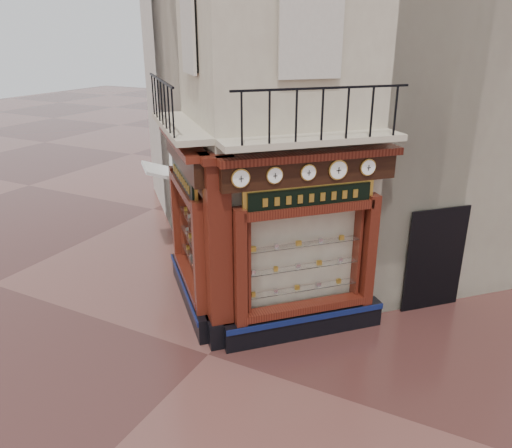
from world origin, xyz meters
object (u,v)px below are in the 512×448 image
Objects in this scene: signboard_right at (310,197)px; clock_d at (338,170)px; clock_c at (308,172)px; clock_b at (275,175)px; clock_a at (241,178)px; awning at (164,252)px; signboard_left at (184,178)px; corner_pilaster at (219,257)px; clock_e at (368,167)px.

clock_d is at bearing -12.55° from signboard_right.
clock_b is at bearing 180.00° from clock_c.
awning is at bearing 98.96° from clock_a.
signboard_left is at bearing 106.82° from clock_a.
clock_c is at bearing -138.04° from signboard_left.
clock_d is at bearing -130.34° from signboard_left.
awning is at bearing 111.87° from clock_c.
corner_pilaster reaches higher than signboard_right.
clock_e is (0.87, 0.87, -0.00)m from clock_c.
clock_c is at bearing -180.00° from clock_e.
signboard_left is at bearing 100.25° from corner_pilaster.
clock_c is 0.24× the size of awning.
awning is (-6.16, 1.38, -3.62)m from clock_e.
clock_b is 0.17× the size of signboard_left.
clock_e is at bearing -124.27° from signboard_left.
signboard_left is 2.92m from signboard_right.
clock_c is at bearing -0.00° from clock_b.
clock_c is (0.92, 0.92, 0.00)m from clock_a.
clock_e is 1.25m from signboard_right.
clock_e is 0.17× the size of signboard_right.
corner_pilaster is at bearing 169.75° from signboard_right.
awning is at bearing 95.82° from corner_pilaster.
clock_e is at bearing -8.44° from corner_pilaster.
clock_a is 0.91× the size of clock_d.
clock_e is at bearing 0.00° from clock_c.
corner_pilaster reaches higher than clock_a.
clock_a is 0.18× the size of signboard_left.
clock_d reaches higher than clock_a.
clock_c is 1.24m from clock_e.
signboard_left is (-2.00, 1.07, -0.52)m from clock_a.
signboard_right is (5.29, -2.10, 3.10)m from awning.
signboard_right reaches higher than awning.
awning is 0.69× the size of signboard_left.
clock_c is 0.61m from clock_d.
clock_d is 0.73m from signboard_right.
clock_a is 0.26× the size of awning.
clock_a reaches higher than signboard_left.
clock_b is 1.27m from clock_d.
clock_d is at bearing 0.00° from clock_c.
clock_b is (1.00, 0.39, 1.67)m from corner_pilaster.
clock_d reaches higher than awning.
corner_pilaster is 2.12m from signboard_left.
clock_c is at bearing -134.54° from signboard_right.
corner_pilaster is 1.76m from clock_a.
signboard_right is at bearing 45.46° from clock_c.
awning is at bearing 113.30° from signboard_right.
clock_e reaches higher than signboard_right.
clock_d is at bearing 0.00° from clock_a.
signboard_left is at bearing 135.00° from signboard_right.
clock_b is 0.16× the size of signboard_right.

